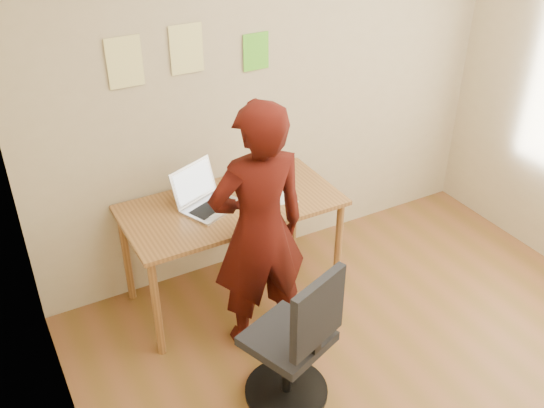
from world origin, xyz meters
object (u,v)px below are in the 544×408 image
phone (271,211)px  person (259,231)px  desk (232,215)px  office_chair (296,348)px  laptop (205,198)px

phone → person: size_ratio=0.08×
phone → person: 0.34m
desk → phone: phone is taller
desk → person: (-0.04, -0.46, 0.16)m
office_chair → laptop: bearing=72.0°
desk → laptop: laptop is taller
laptop → phone: bearing=-62.7°
desk → phone: 0.29m
phone → office_chair: 0.91m
desk → laptop: (-0.15, 0.06, 0.14)m
person → phone: bearing=-126.7°
desk → laptop: size_ratio=3.13×
laptop → phone: (0.33, -0.27, -0.05)m
person → office_chair: bearing=87.5°
phone → office_chair: office_chair is taller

